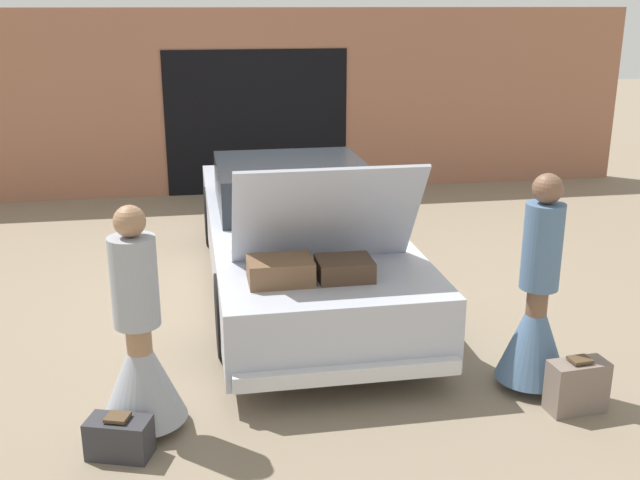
# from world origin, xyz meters

# --- Properties ---
(ground_plane) EXTENTS (40.00, 40.00, 0.00)m
(ground_plane) POSITION_xyz_m (0.00, 0.00, 0.00)
(ground_plane) COLOR #7F705B
(garage_wall_back) EXTENTS (12.00, 0.14, 2.80)m
(garage_wall_back) POSITION_xyz_m (0.00, 4.20, 1.39)
(garage_wall_back) COLOR #9E664C
(garage_wall_back) RESTS_ON ground_plane
(car) EXTENTS (1.82, 5.22, 1.69)m
(car) POSITION_xyz_m (-0.00, 0.02, 0.57)
(car) COLOR #B2B7C6
(car) RESTS_ON ground_plane
(person_left) EXTENTS (0.60, 0.60, 1.62)m
(person_left) POSITION_xyz_m (-1.46, -2.61, 0.58)
(person_left) COLOR #997051
(person_left) RESTS_ON ground_plane
(person_right) EXTENTS (0.55, 0.55, 1.70)m
(person_right) POSITION_xyz_m (1.46, -2.53, 0.61)
(person_right) COLOR brown
(person_right) RESTS_ON ground_plane
(suitcase_beside_left_person) EXTENTS (0.46, 0.34, 0.30)m
(suitcase_beside_left_person) POSITION_xyz_m (-1.61, -2.94, 0.14)
(suitcase_beside_left_person) COLOR #2D2D33
(suitcase_beside_left_person) RESTS_ON ground_plane
(suitcase_beside_right_person) EXTENTS (0.44, 0.24, 0.42)m
(suitcase_beside_right_person) POSITION_xyz_m (1.64, -2.92, 0.20)
(suitcase_beside_right_person) COLOR #75665B
(suitcase_beside_right_person) RESTS_ON ground_plane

